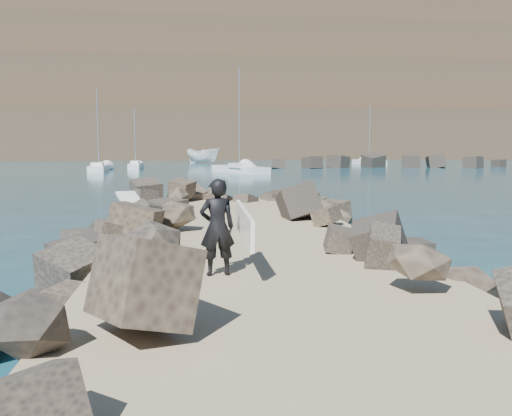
# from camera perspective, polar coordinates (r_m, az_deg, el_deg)

# --- Properties ---
(ground) EXTENTS (800.00, 800.00, 0.00)m
(ground) POSITION_cam_1_polar(r_m,az_deg,el_deg) (12.56, -0.52, -6.32)
(ground) COLOR #0F384C
(ground) RESTS_ON ground
(jetty) EXTENTS (6.00, 26.00, 0.60)m
(jetty) POSITION_cam_1_polar(r_m,az_deg,el_deg) (10.55, 0.62, -7.09)
(jetty) COLOR #8C7759
(jetty) RESTS_ON ground
(riprap_left) EXTENTS (2.60, 22.00, 1.00)m
(riprap_left) POSITION_cam_1_polar(r_m,az_deg,el_deg) (11.04, -14.90, -5.64)
(riprap_left) COLOR black
(riprap_left) RESTS_ON ground
(riprap_right) EXTENTS (2.60, 22.00, 1.00)m
(riprap_right) POSITION_cam_1_polar(r_m,az_deg,el_deg) (11.69, 14.61, -4.97)
(riprap_right) COLOR black
(riprap_right) RESTS_ON ground
(breakwater_secondary) EXTENTS (52.00, 4.00, 1.20)m
(breakwater_secondary) POSITION_cam_1_polar(r_m,az_deg,el_deg) (76.38, 21.95, 4.25)
(breakwater_secondary) COLOR black
(breakwater_secondary) RESTS_ON ground
(headland) EXTENTS (360.00, 140.00, 32.00)m
(headland) POSITION_cam_1_polar(r_m,az_deg,el_deg) (173.06, -2.76, 10.70)
(headland) COLOR #2D4919
(headland) RESTS_ON ground
(surfboard_resting) EXTENTS (1.18, 2.26, 0.07)m
(surfboard_resting) POSITION_cam_1_polar(r_m,az_deg,el_deg) (15.88, -12.22, -0.01)
(surfboard_resting) COLOR white
(surfboard_resting) RESTS_ON riprap_left
(boat_imported) EXTENTS (6.16, 5.75, 2.37)m
(boat_imported) POSITION_cam_1_polar(r_m,az_deg,el_deg) (86.69, -5.29, 5.25)
(boat_imported) COLOR white
(boat_imported) RESTS_ON ground
(surfer_with_board) EXTENTS (0.83, 1.99, 1.60)m
(surfer_with_board) POSITION_cam_1_polar(r_m,az_deg,el_deg) (9.39, -3.51, -1.89)
(surfer_with_board) COLOR black
(surfer_with_board) RESTS_ON jetty
(sailboat_b) EXTENTS (1.28, 5.75, 7.07)m
(sailboat_b) POSITION_cam_1_polar(r_m,az_deg,el_deg) (67.57, -11.94, 4.14)
(sailboat_b) COLOR white
(sailboat_b) RESTS_ON ground
(sailboat_d) EXTENTS (3.05, 7.24, 8.52)m
(sailboat_d) POSITION_cam_1_polar(r_m,az_deg,el_deg) (82.51, 11.25, 4.52)
(sailboat_d) COLOR white
(sailboat_d) RESTS_ON ground
(sailboat_a) EXTENTS (1.95, 7.28, 8.68)m
(sailboat_a) POSITION_cam_1_polar(r_m,az_deg,el_deg) (61.91, -15.44, 3.86)
(sailboat_a) COLOR white
(sailboat_a) RESTS_ON ground
(sailboat_f) EXTENTS (2.48, 5.60, 6.77)m
(sailboat_f) POSITION_cam_1_polar(r_m,az_deg,el_deg) (113.03, 12.95, 4.94)
(sailboat_f) COLOR white
(sailboat_f) RESTS_ON ground
(sailboat_c) EXTENTS (5.31, 8.94, 10.53)m
(sailboat_c) POSITION_cam_1_polar(r_m,az_deg,el_deg) (57.07, -1.65, 3.90)
(sailboat_c) COLOR white
(sailboat_c) RESTS_ON ground
(headland_buildings) EXTENTS (137.50, 30.50, 5.00)m
(headland_buildings) POSITION_cam_1_polar(r_m,az_deg,el_deg) (168.29, -0.19, 17.00)
(headland_buildings) COLOR white
(headland_buildings) RESTS_ON headland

